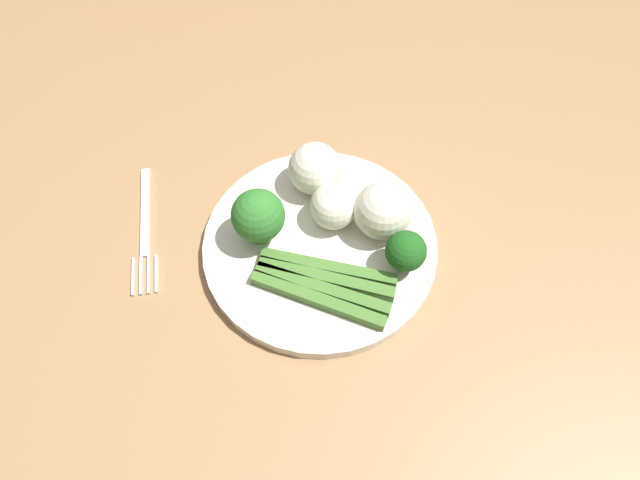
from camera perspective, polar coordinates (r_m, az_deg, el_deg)
name	(u,v)px	position (r m, az deg, el deg)	size (l,w,h in m)	color
ground_plane	(350,401)	(1.34, 2.95, -15.47)	(6.00, 6.00, 0.02)	tan
dining_table	(372,255)	(0.74, 5.15, -1.42)	(1.23, 1.09, 0.73)	#9E754C
chair	(196,22)	(1.29, -11.99, 20.08)	(0.47, 0.47, 0.87)	brown
plate	(320,246)	(0.63, 0.00, -0.60)	(0.25, 0.25, 0.01)	silver
asparagus_bundle	(324,284)	(0.59, 0.35, -4.30)	(0.15, 0.12, 0.01)	#47752D
broccoli_left	(258,216)	(0.59, -6.06, 2.33)	(0.06, 0.06, 0.07)	#609E3D
broccoli_outer_edge	(401,252)	(0.58, 7.95, -1.21)	(0.04, 0.04, 0.05)	#4C7F2B
cauliflower_back_right	(315,169)	(0.64, -0.52, 6.99)	(0.06, 0.06, 0.06)	silver
cauliflower_front	(334,206)	(0.61, 1.33, 3.33)	(0.05, 0.05, 0.05)	white
cauliflower_near_center	(383,211)	(0.61, 6.15, 2.85)	(0.06, 0.06, 0.06)	silver
fork	(145,230)	(0.67, -16.69, 0.94)	(0.03, 0.17, 0.00)	silver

